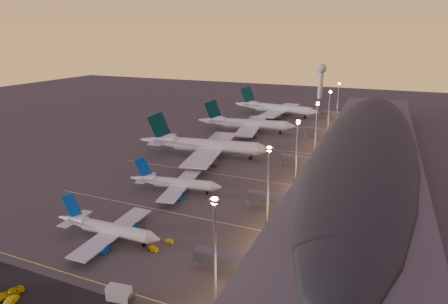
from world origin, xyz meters
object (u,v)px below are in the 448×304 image
Objects in this scene: radar_tower at (321,75)px; airliner_narrow_south at (107,229)px; airliner_narrow_north at (175,183)px; service_van_d at (10,293)px; service_van_b at (9,303)px; baggage_tug_b at (168,241)px; airliner_wide_near at (204,146)px; baggage_tug_a at (153,249)px; airliner_wide_far at (275,108)px; catering_truck_a at (120,294)px; airliner_wide_mid at (246,124)px.

airliner_narrow_south is at bearing -92.92° from radar_tower.
service_van_d is at bearing -103.29° from airliner_narrow_north.
baggage_tug_b is at bearing 47.50° from service_van_b.
airliner_wide_near is at bearing -96.42° from radar_tower.
airliner_wide_near is 114.80m from service_van_b.
airliner_narrow_south is 1.09× the size of radar_tower.
airliner_narrow_south is 9.02× the size of baggage_tug_a.
service_van_b is at bearing -103.71° from baggage_tug_a.
airliner_wide_far reaches higher than airliner_narrow_south.
airliner_wide_far is at bearing -100.56° from radar_tower.
baggage_tug_a is (15.19, -38.80, -2.91)m from airliner_narrow_north.
airliner_narrow_south reaches higher than baggage_tug_b.
airliner_narrow_south reaches higher than baggage_tug_a.
radar_tower reaches higher than catering_truck_a.
airliner_wide_near is 10.59× the size of catering_truck_a.
radar_tower is at bearing 92.75° from baggage_tug_b.
radar_tower reaches higher than airliner_narrow_north.
service_van_d is at bearing -93.31° from radar_tower.
service_van_b is at bearing -92.81° from radar_tower.
airliner_wide_near is 206.58m from radar_tower.
airliner_wide_far is at bearing 109.72° from baggage_tug_a.
airliner_wide_mid is 160.34m from catering_truck_a.
service_van_d reaches higher than baggage_tug_b.
airliner_narrow_south is at bearing -96.18° from airliner_wide_mid.
service_van_d is at bearing -97.89° from airliner_wide_mid.
radar_tower is 8.24× the size of baggage_tug_a.
airliner_wide_near is at bearing 93.75° from airliner_narrow_south.
airliner_narrow_south is at bearing -83.77° from airliner_wide_far.
baggage_tug_a is at bearing 81.87° from service_van_d.
airliner_wide_mid is 139.52m from baggage_tug_a.
service_van_d is (-4.23, -68.10, -2.60)m from airliner_narrow_north.
airliner_narrow_south is 29.18m from catering_truck_a.
radar_tower is at bearing 77.03° from airliner_narrow_north.
airliner_wide_far reaches higher than baggage_tug_b.
service_van_d is (4.71, -112.14, -4.75)m from airliner_wide_near.
service_van_d is at bearing -109.32° from baggage_tug_a.
airliner_wide_near is 1.02× the size of airliner_wide_far.
airliner_wide_near reaches higher than airliner_wide_far.
airliner_narrow_north is 70.49m from service_van_b.
baggage_tug_a is at bearing -83.17° from airliner_wide_near.
service_van_b is at bearing -93.84° from airliner_narrow_south.
baggage_tug_b is at bearing -78.39° from airliner_wide_far.
airliner_narrow_south is 0.53× the size of airliner_wide_near.
airliner_narrow_north reaches higher than service_van_b.
airliner_wide_near reaches higher than service_van_b.
baggage_tug_b is at bearing -72.77° from airliner_narrow_north.
airliner_wide_far is 225.02m from service_van_b.
service_van_b is (1.88, -224.97, -4.66)m from airliner_wide_far.
service_van_b is 3.53m from service_van_d.
radar_tower is (14.67, 287.23, 18.58)m from airliner_narrow_south.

